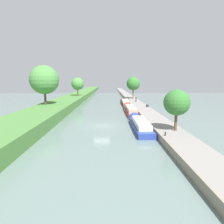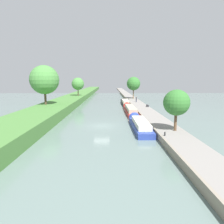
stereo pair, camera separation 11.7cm
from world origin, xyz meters
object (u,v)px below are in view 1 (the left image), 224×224
(narrowboat_red, at_px, (130,109))
(mooring_bollard_near, at_px, (165,134))
(narrowboat_blue, at_px, (139,124))
(person_walking, at_px, (136,99))
(narrowboat_black, at_px, (125,102))
(park_bench, at_px, (147,105))
(mooring_bollard_far, at_px, (129,99))

(narrowboat_red, bearing_deg, mooring_bollard_near, -85.33)
(narrowboat_blue, height_order, person_walking, person_walking)
(narrowboat_blue, xyz_separation_m, narrowboat_black, (0.14, 30.06, -0.05))
(person_walking, xyz_separation_m, park_bench, (1.42, -10.12, -0.53))
(mooring_bollard_near, relative_size, mooring_bollard_far, 1.00)
(person_walking, distance_m, mooring_bollard_far, 8.15)
(narrowboat_red, distance_m, park_bench, 5.70)
(narrowboat_blue, bearing_deg, narrowboat_red, 89.62)
(park_bench, bearing_deg, narrowboat_red, -144.98)
(narrowboat_black, bearing_deg, park_bench, -68.94)
(narrowboat_black, height_order, mooring_bollard_near, narrowboat_black)
(narrowboat_red, xyz_separation_m, mooring_bollard_near, (1.80, -22.02, 0.43))
(narrowboat_black, bearing_deg, narrowboat_blue, -90.26)
(narrowboat_blue, relative_size, park_bench, 8.17)
(mooring_bollard_near, bearing_deg, narrowboat_black, 92.71)
(narrowboat_red, height_order, person_walking, person_walking)
(mooring_bollard_near, xyz_separation_m, park_bench, (2.85, 25.27, 0.12))
(narrowboat_red, bearing_deg, narrowboat_black, 89.86)
(narrowboat_blue, height_order, mooring_bollard_near, narrowboat_blue)
(narrowboat_black, height_order, person_walking, person_walking)
(narrowboat_black, xyz_separation_m, mooring_bollard_near, (1.76, -37.24, 0.49))
(mooring_bollard_near, xyz_separation_m, mooring_bollard_far, (0.00, 43.39, 0.00))
(narrowboat_blue, height_order, mooring_bollard_far, narrowboat_blue)
(person_walking, height_order, mooring_bollard_near, person_walking)
(narrowboat_blue, distance_m, person_walking, 28.43)
(narrowboat_red, height_order, mooring_bollard_far, narrowboat_red)
(narrowboat_blue, bearing_deg, mooring_bollard_far, 87.00)
(person_walking, bearing_deg, park_bench, -82.00)
(narrowboat_blue, xyz_separation_m, mooring_bollard_near, (1.90, -7.18, 0.44))
(mooring_bollard_far, relative_size, park_bench, 0.30)
(narrowboat_black, distance_m, person_walking, 3.86)
(narrowboat_blue, distance_m, park_bench, 18.72)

